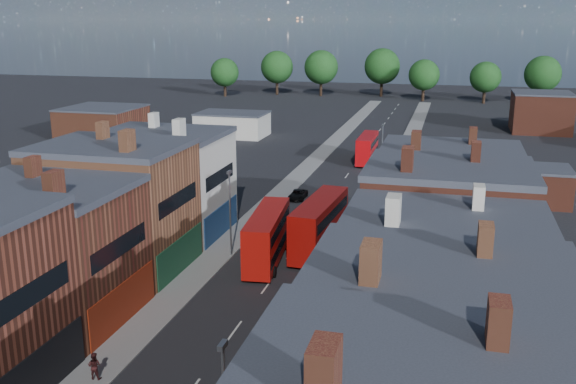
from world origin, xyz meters
The scene contains 11 objects.
pavement_west centered at (-6.50, 50.00, 0.06)m, with size 3.00×200.00×0.12m, color gray.
pavement_east centered at (6.50, 50.00, 0.06)m, with size 3.00×200.00×0.12m, color gray.
lamp_post_2 centered at (-5.20, 30.00, 4.70)m, with size 0.25×0.70×8.12m.
lamp_post_3 centered at (5.20, 60.00, 4.70)m, with size 0.25×0.70×8.12m.
bus_0 centered at (-1.50, 29.32, 2.51)m, with size 3.55×10.97×4.65m.
bus_1 centered at (2.44, 33.45, 2.67)m, with size 3.55×11.64×4.95m.
bus_2 centered at (1.50, 73.50, 2.27)m, with size 2.49×9.73×4.20m.
car_2 centered at (-3.80, 50.49, 0.55)m, with size 1.84×3.99×1.11m, color black.
car_3 centered at (1.20, 43.06, 0.66)m, with size 1.84×4.52×1.31m, color silver.
ped_1 centered at (-6.12, 7.80, 0.98)m, with size 0.83×0.46×1.71m, color #3E1819.
ped_3 centered at (7.70, 21.60, 1.01)m, with size 1.05×0.48×1.78m, color #605952.
Camera 1 is at (13.97, -22.85, 21.24)m, focal length 40.00 mm.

